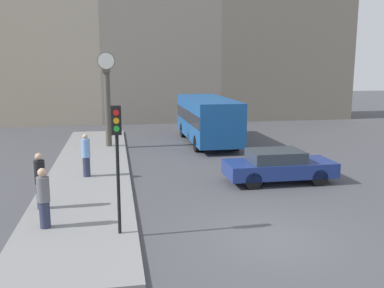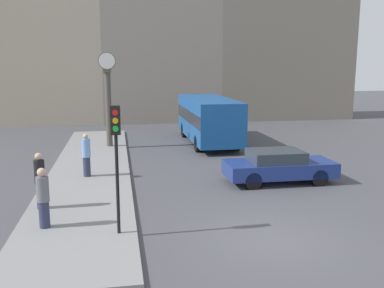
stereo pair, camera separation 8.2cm
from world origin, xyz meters
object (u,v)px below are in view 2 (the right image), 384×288
at_px(street_clock, 108,100).
at_px(pedestrian_grey_jacket, 43,198).
at_px(pedestrian_blue_stripe, 86,155).
at_px(traffic_light_near, 116,143).
at_px(bus_distant, 208,118).
at_px(pedestrian_black_jacket, 40,180).
at_px(sedan_car, 279,166).

distance_m(street_clock, pedestrian_grey_jacket, 12.39).
xyz_separation_m(pedestrian_grey_jacket, pedestrian_blue_stripe, (0.81, 5.55, 0.02)).
distance_m(traffic_light_near, pedestrian_blue_stripe, 6.66).
height_order(bus_distant, pedestrian_blue_stripe, bus_distant).
bearing_deg(pedestrian_black_jacket, bus_distant, 54.66).
relative_size(sedan_car, traffic_light_near, 1.24).
height_order(bus_distant, pedestrian_grey_jacket, bus_distant).
bearing_deg(pedestrian_blue_stripe, pedestrian_grey_jacket, -98.32).
relative_size(pedestrian_grey_jacket, pedestrian_blue_stripe, 0.97).
bearing_deg(sedan_car, bus_distant, 96.08).
xyz_separation_m(sedan_car, pedestrian_grey_jacket, (-8.38, -3.73, 0.32)).
xyz_separation_m(bus_distant, street_clock, (-5.78, -0.53, 1.15)).
xyz_separation_m(street_clock, pedestrian_blue_stripe, (-0.83, -6.61, -1.68)).
bearing_deg(pedestrian_black_jacket, pedestrian_grey_jacket, -78.00).
relative_size(street_clock, pedestrian_black_jacket, 2.87).
height_order(bus_distant, pedestrian_black_jacket, bus_distant).
bearing_deg(pedestrian_blue_stripe, pedestrian_black_jacket, -107.01).
bearing_deg(pedestrian_grey_jacket, sedan_car, 24.02).
bearing_deg(pedestrian_blue_stripe, street_clock, 82.86).
bearing_deg(street_clock, traffic_light_near, -88.15).
relative_size(sedan_car, pedestrian_grey_jacket, 2.51).
bearing_deg(pedestrian_black_jacket, pedestrian_blue_stripe, 72.99).
xyz_separation_m(street_clock, pedestrian_black_jacket, (-2.00, -10.45, -1.65)).
xyz_separation_m(sedan_car, pedestrian_black_jacket, (-8.74, -2.02, 0.37)).
distance_m(street_clock, pedestrian_blue_stripe, 6.87).
xyz_separation_m(bus_distant, pedestrian_black_jacket, (-7.79, -10.98, -0.50)).
height_order(traffic_light_near, pedestrian_grey_jacket, traffic_light_near).
bearing_deg(pedestrian_black_jacket, street_clock, 79.15).
relative_size(traffic_light_near, pedestrian_black_jacket, 1.93).
bearing_deg(bus_distant, pedestrian_grey_jacket, -120.33).
distance_m(bus_distant, pedestrian_black_jacket, 13.47).
bearing_deg(pedestrian_black_jacket, traffic_light_near, -45.90).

